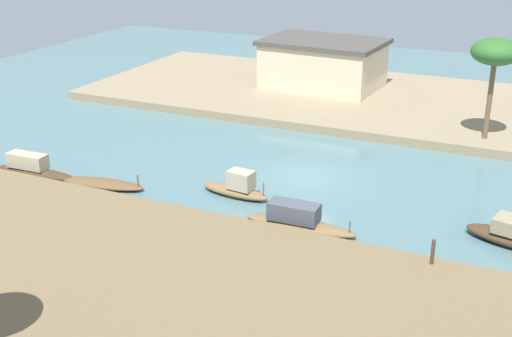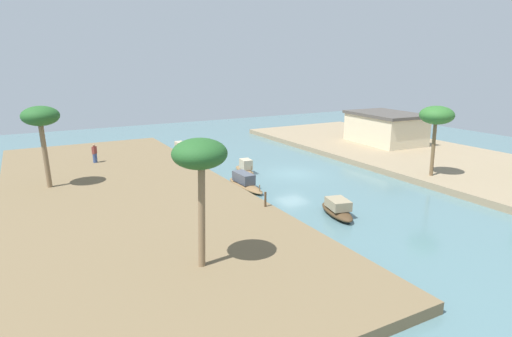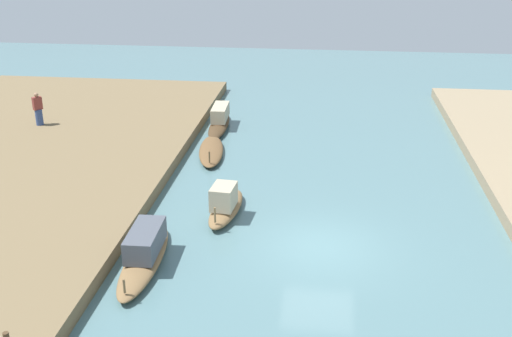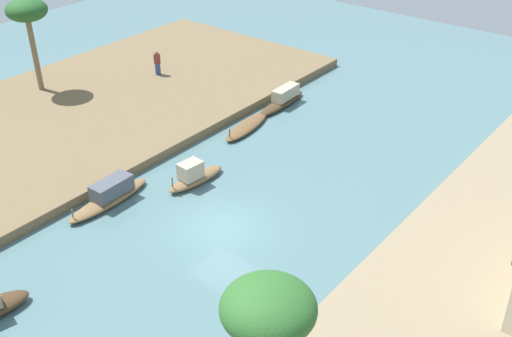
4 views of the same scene
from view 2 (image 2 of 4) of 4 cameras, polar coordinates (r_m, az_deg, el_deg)
river_water at (r=36.52m, az=4.94°, el=-0.68°), size 68.73×68.73×0.00m
riverbank_left at (r=31.17m, az=-17.38°, el=-3.45°), size 40.34×15.39×0.52m
riverbank_right at (r=45.70m, az=19.95°, el=1.89°), size 40.34×15.39×0.52m
sampan_foreground at (r=41.31m, az=-7.64°, el=1.26°), size 4.38×1.74×0.84m
sampan_midstream at (r=26.96m, az=10.86°, el=-5.40°), size 3.74×1.99×1.12m
sampan_with_red_awning at (r=44.80m, az=-9.84°, el=2.52°), size 4.67×1.11×1.13m
sampan_downstream_large at (r=36.33m, az=-1.48°, el=0.01°), size 3.49×1.27×1.29m
sampan_upstream_small at (r=32.24m, az=-1.53°, el=-1.87°), size 4.80×1.23×1.14m
person_on_near_bank at (r=40.59m, az=-20.86°, el=1.78°), size 0.52×0.52×1.68m
mooring_post at (r=26.57m, az=1.27°, el=-4.16°), size 0.14×0.14×0.96m
palm_tree_left_near at (r=33.26m, az=-26.97°, el=6.03°), size 2.53×2.53×5.86m
palm_tree_left_far at (r=17.94m, az=-7.57°, el=1.49°), size 2.36×2.36×5.77m
palm_tree_right_tall at (r=35.71m, az=23.11°, el=6.47°), size 2.59×2.59×5.53m
riverside_building at (r=49.17m, az=16.99°, el=5.27°), size 8.50×6.27×3.35m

